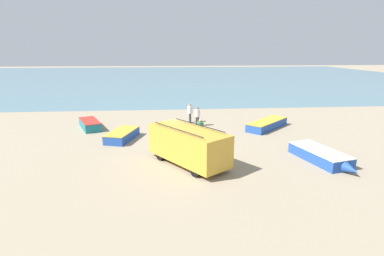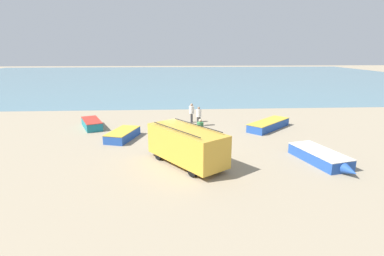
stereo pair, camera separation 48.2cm
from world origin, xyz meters
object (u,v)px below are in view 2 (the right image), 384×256
object	(u,v)px
fishing_rowboat_3	(91,123)
fisherman_1	(199,115)
fishing_rowboat_1	(321,157)
parked_van	(186,145)
fisherman_2	(192,111)
fishing_rowboat_2	(124,134)
fisherman_0	(200,129)
fishing_rowboat_0	(270,124)

from	to	relation	value
fishing_rowboat_3	fisherman_1	xyz separation A→B (m)	(8.99, -0.09, 0.65)
fishing_rowboat_1	fishing_rowboat_3	distance (m)	17.77
parked_van	fishing_rowboat_3	distance (m)	11.57
fisherman_2	fisherman_1	bearing A→B (deg)	131.21
fishing_rowboat_2	fisherman_2	bearing A→B (deg)	-31.59
fisherman_0	fishing_rowboat_3	bearing A→B (deg)	-92.81
fisherman_2	parked_van	bearing A→B (deg)	103.96
fisherman_0	fishing_rowboat_2	bearing A→B (deg)	-77.65
fisherman_0	fisherman_2	xyz separation A→B (m)	(-0.24, 6.02, 0.01)
fishing_rowboat_3	fishing_rowboat_0	bearing A→B (deg)	-118.15
fishing_rowboat_1	fisherman_0	world-z (taller)	fisherman_0
parked_van	fishing_rowboat_3	bearing A→B (deg)	5.22
fishing_rowboat_1	fishing_rowboat_0	bearing A→B (deg)	169.70
fishing_rowboat_2	fishing_rowboat_3	size ratio (longest dim) A/B	1.00
parked_van	fisherman_1	xyz separation A→B (m)	(1.42, 8.63, -0.16)
fishing_rowboat_1	fisherman_1	size ratio (longest dim) A/B	2.83
fisherman_1	fisherman_0	bearing A→B (deg)	-167.91
fishing_rowboat_2	fisherman_0	bearing A→B (deg)	-86.98
fisherman_1	fisherman_2	xyz separation A→B (m)	(-0.53, 1.29, 0.03)
fishing_rowboat_3	fisherman_0	world-z (taller)	fisherman_0
fishing_rowboat_0	fisherman_1	bearing A→B (deg)	125.15
fishing_rowboat_3	parked_van	bearing A→B (deg)	-162.54
fishing_rowboat_1	fisherman_0	xyz separation A→B (m)	(-6.63, 4.17, 0.69)
fishing_rowboat_2	fisherman_0	size ratio (longest dim) A/B	2.33
fisherman_0	fisherman_1	size ratio (longest dim) A/B	1.03
fisherman_1	fishing_rowboat_2	bearing A→B (deg)	135.84
parked_van	fisherman_1	distance (m)	8.75
fisherman_1	fisherman_2	distance (m)	1.40
fishing_rowboat_0	fishing_rowboat_1	size ratio (longest dim) A/B	1.00
fishing_rowboat_2	fishing_rowboat_3	xyz separation A→B (m)	(-3.20, 3.46, 0.02)
fishing_rowboat_0	fisherman_2	xyz separation A→B (m)	(-6.33, 2.41, 0.70)
fishing_rowboat_3	fishing_rowboat_2	bearing A→B (deg)	-160.72
parked_van	fisherman_0	bearing A→B (deg)	-51.90
fisherman_2	fishing_rowboat_0	bearing A→B (deg)	178.24
fishing_rowboat_1	fisherman_0	bearing A→B (deg)	-136.45
fishing_rowboat_0	fisherman_1	size ratio (longest dim) A/B	2.82
fisherman_1	fishing_rowboat_1	bearing A→B (deg)	-128.94
parked_van	fisherman_1	bearing A→B (deg)	-45.07
parked_van	fishing_rowboat_1	world-z (taller)	parked_van
fisherman_2	fishing_rowboat_2	bearing A→B (deg)	60.73
fisherman_0	fisherman_1	xyz separation A→B (m)	(0.29, 4.72, -0.03)
fishing_rowboat_2	fishing_rowboat_0	bearing A→B (deg)	-62.19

